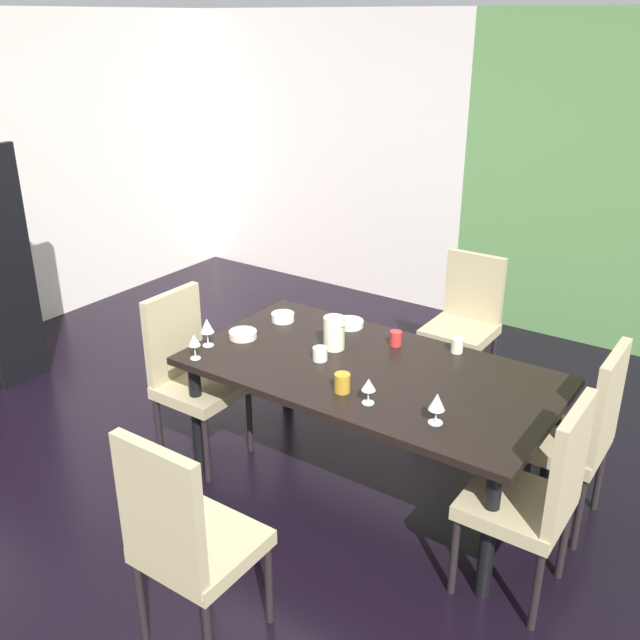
{
  "coord_description": "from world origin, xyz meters",
  "views": [
    {
      "loc": [
        2.43,
        -2.73,
        2.46
      ],
      "look_at": [
        0.29,
        0.39,
        0.85
      ],
      "focal_mm": 40.0,
      "sensor_mm": 36.0,
      "label": 1
    }
  ],
  "objects_px": {
    "cup_south": "(396,338)",
    "cup_center": "(320,354)",
    "dining_table": "(369,380)",
    "chair_head_near": "(185,537)",
    "wine_glass_near_window": "(369,385)",
    "wine_glass_left": "(437,402)",
    "wine_glass_west": "(194,341)",
    "serving_bowl_near_shelf": "(283,317)",
    "serving_bowl_east": "(243,334)",
    "pitcher_front": "(334,333)",
    "cup_corner": "(457,345)",
    "wine_glass_north": "(207,326)",
    "serving_bowl_right": "(350,323)",
    "cup_rear": "(342,383)",
    "chair_head_far": "(465,317)",
    "chair_right_far": "(578,430)",
    "chair_left_near": "(190,370)",
    "chair_right_near": "(537,493)"
  },
  "relations": [
    {
      "from": "cup_south",
      "to": "cup_center",
      "type": "distance_m",
      "value": 0.47
    },
    {
      "from": "cup_center",
      "to": "dining_table",
      "type": "bearing_deg",
      "value": 15.08
    },
    {
      "from": "chair_head_near",
      "to": "wine_glass_near_window",
      "type": "distance_m",
      "value": 1.11
    },
    {
      "from": "dining_table",
      "to": "cup_south",
      "type": "xyz_separation_m",
      "value": [
        -0.03,
        0.33,
        0.11
      ]
    },
    {
      "from": "wine_glass_left",
      "to": "cup_south",
      "type": "distance_m",
      "value": 0.85
    },
    {
      "from": "wine_glass_west",
      "to": "serving_bowl_near_shelf",
      "type": "bearing_deg",
      "value": 83.77
    },
    {
      "from": "wine_glass_near_window",
      "to": "serving_bowl_east",
      "type": "bearing_deg",
      "value": 166.26
    },
    {
      "from": "serving_bowl_east",
      "to": "pitcher_front",
      "type": "bearing_deg",
      "value": 19.22
    },
    {
      "from": "cup_corner",
      "to": "cup_south",
      "type": "bearing_deg",
      "value": -161.07
    },
    {
      "from": "wine_glass_north",
      "to": "wine_glass_west",
      "type": "distance_m",
      "value": 0.17
    },
    {
      "from": "serving_bowl_near_shelf",
      "to": "dining_table",
      "type": "bearing_deg",
      "value": -17.75
    },
    {
      "from": "serving_bowl_right",
      "to": "cup_center",
      "type": "distance_m",
      "value": 0.49
    },
    {
      "from": "wine_glass_near_window",
      "to": "cup_center",
      "type": "distance_m",
      "value": 0.53
    },
    {
      "from": "pitcher_front",
      "to": "dining_table",
      "type": "bearing_deg",
      "value": -17.93
    },
    {
      "from": "wine_glass_near_window",
      "to": "cup_south",
      "type": "relative_size",
      "value": 1.58
    },
    {
      "from": "wine_glass_north",
      "to": "cup_corner",
      "type": "xyz_separation_m",
      "value": [
        1.2,
        0.72,
        -0.08
      ]
    },
    {
      "from": "cup_center",
      "to": "pitcher_front",
      "type": "xyz_separation_m",
      "value": [
        -0.02,
        0.17,
        0.06
      ]
    },
    {
      "from": "dining_table",
      "to": "wine_glass_north",
      "type": "relative_size",
      "value": 11.86
    },
    {
      "from": "serving_bowl_near_shelf",
      "to": "cup_rear",
      "type": "xyz_separation_m",
      "value": [
        0.79,
        -0.55,
        0.02
      ]
    },
    {
      "from": "dining_table",
      "to": "pitcher_front",
      "type": "bearing_deg",
      "value": 162.07
    },
    {
      "from": "cup_rear",
      "to": "pitcher_front",
      "type": "relative_size",
      "value": 0.51
    },
    {
      "from": "cup_rear",
      "to": "chair_head_near",
      "type": "bearing_deg",
      "value": -91.96
    },
    {
      "from": "chair_head_far",
      "to": "cup_corner",
      "type": "xyz_separation_m",
      "value": [
        0.35,
        -0.94,
        0.24
      ]
    },
    {
      "from": "cup_center",
      "to": "cup_corner",
      "type": "distance_m",
      "value": 0.77
    },
    {
      "from": "wine_glass_north",
      "to": "cup_south",
      "type": "bearing_deg",
      "value": 34.79
    },
    {
      "from": "chair_right_far",
      "to": "serving_bowl_right",
      "type": "relative_size",
      "value": 6.02
    },
    {
      "from": "wine_glass_north",
      "to": "serving_bowl_right",
      "type": "relative_size",
      "value": 0.98
    },
    {
      "from": "wine_glass_north",
      "to": "serving_bowl_right",
      "type": "height_order",
      "value": "wine_glass_north"
    },
    {
      "from": "wine_glass_left",
      "to": "cup_south",
      "type": "bearing_deg",
      "value": 131.37
    },
    {
      "from": "wine_glass_west",
      "to": "serving_bowl_right",
      "type": "relative_size",
      "value": 0.85
    },
    {
      "from": "chair_left_near",
      "to": "cup_corner",
      "type": "distance_m",
      "value": 1.55
    },
    {
      "from": "wine_glass_near_window",
      "to": "serving_bowl_near_shelf",
      "type": "height_order",
      "value": "wine_glass_near_window"
    },
    {
      "from": "dining_table",
      "to": "serving_bowl_right",
      "type": "distance_m",
      "value": 0.57
    },
    {
      "from": "serving_bowl_right",
      "to": "chair_right_far",
      "type": "bearing_deg",
      "value": -3.89
    },
    {
      "from": "chair_head_far",
      "to": "wine_glass_west",
      "type": "height_order",
      "value": "chair_head_far"
    },
    {
      "from": "wine_glass_near_window",
      "to": "cup_south",
      "type": "distance_m",
      "value": 0.69
    },
    {
      "from": "chair_right_far",
      "to": "wine_glass_north",
      "type": "height_order",
      "value": "chair_right_far"
    },
    {
      "from": "wine_glass_left",
      "to": "wine_glass_near_window",
      "type": "bearing_deg",
      "value": -176.84
    },
    {
      "from": "cup_rear",
      "to": "chair_head_far",
      "type": "bearing_deg",
      "value": 92.29
    },
    {
      "from": "cup_rear",
      "to": "serving_bowl_east",
      "type": "bearing_deg",
      "value": 165.29
    },
    {
      "from": "dining_table",
      "to": "chair_right_near",
      "type": "xyz_separation_m",
      "value": [
        1.03,
        -0.31,
        -0.11
      ]
    },
    {
      "from": "dining_table",
      "to": "serving_bowl_right",
      "type": "bearing_deg",
      "value": 133.53
    },
    {
      "from": "wine_glass_west",
      "to": "chair_head_far",
      "type": "bearing_deg",
      "value": 66.42
    },
    {
      "from": "chair_head_near",
      "to": "wine_glass_north",
      "type": "bearing_deg",
      "value": 128.61
    },
    {
      "from": "chair_head_far",
      "to": "cup_south",
      "type": "distance_m",
      "value": 1.08
    },
    {
      "from": "chair_head_near",
      "to": "chair_right_far",
      "type": "relative_size",
      "value": 1.02
    },
    {
      "from": "wine_glass_left",
      "to": "cup_south",
      "type": "height_order",
      "value": "wine_glass_left"
    },
    {
      "from": "dining_table",
      "to": "cup_south",
      "type": "bearing_deg",
      "value": 94.49
    },
    {
      "from": "chair_right_near",
      "to": "pitcher_front",
      "type": "bearing_deg",
      "value": 73.06
    },
    {
      "from": "wine_glass_west",
      "to": "pitcher_front",
      "type": "xyz_separation_m",
      "value": [
        0.55,
        0.54,
        -0.01
      ]
    }
  ]
}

